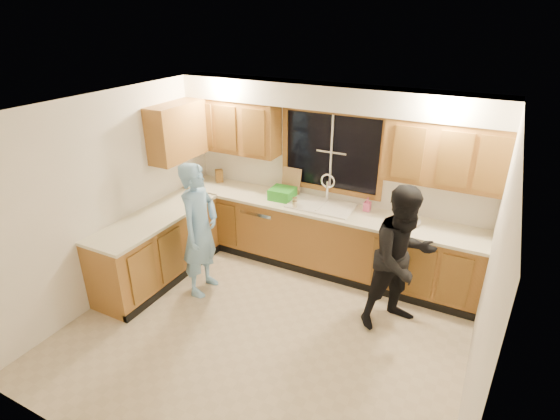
# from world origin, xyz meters

# --- Properties ---
(floor) EXTENTS (4.20, 4.20, 0.00)m
(floor) POSITION_xyz_m (0.00, 0.00, 0.00)
(floor) COLOR beige
(floor) RESTS_ON ground
(ceiling) EXTENTS (4.20, 4.20, 0.00)m
(ceiling) POSITION_xyz_m (0.00, 0.00, 2.50)
(ceiling) COLOR silver
(wall_back) EXTENTS (4.20, 0.00, 4.20)m
(wall_back) POSITION_xyz_m (0.00, 1.90, 1.25)
(wall_back) COLOR white
(wall_back) RESTS_ON ground
(wall_left) EXTENTS (0.00, 3.80, 3.80)m
(wall_left) POSITION_xyz_m (-2.10, 0.00, 1.25)
(wall_left) COLOR white
(wall_left) RESTS_ON ground
(wall_right) EXTENTS (0.00, 3.80, 3.80)m
(wall_right) POSITION_xyz_m (2.10, 0.00, 1.25)
(wall_right) COLOR white
(wall_right) RESTS_ON ground
(base_cabinets_back) EXTENTS (4.20, 0.60, 0.88)m
(base_cabinets_back) POSITION_xyz_m (0.00, 1.60, 0.44)
(base_cabinets_back) COLOR #9F692E
(base_cabinets_back) RESTS_ON ground
(base_cabinets_left) EXTENTS (0.60, 1.90, 0.88)m
(base_cabinets_left) POSITION_xyz_m (-1.80, 0.35, 0.44)
(base_cabinets_left) COLOR #9F692E
(base_cabinets_left) RESTS_ON ground
(countertop_back) EXTENTS (4.20, 0.63, 0.04)m
(countertop_back) POSITION_xyz_m (0.00, 1.58, 0.90)
(countertop_back) COLOR #F1EACA
(countertop_back) RESTS_ON base_cabinets_back
(countertop_left) EXTENTS (0.63, 1.90, 0.04)m
(countertop_left) POSITION_xyz_m (-1.79, 0.35, 0.90)
(countertop_left) COLOR #F1EACA
(countertop_left) RESTS_ON base_cabinets_left
(upper_cabinets_left) EXTENTS (1.35, 0.33, 0.75)m
(upper_cabinets_left) POSITION_xyz_m (-1.43, 1.73, 1.83)
(upper_cabinets_left) COLOR #9F692E
(upper_cabinets_left) RESTS_ON wall_back
(upper_cabinets_right) EXTENTS (1.35, 0.33, 0.75)m
(upper_cabinets_right) POSITION_xyz_m (1.43, 1.73, 1.83)
(upper_cabinets_right) COLOR #9F692E
(upper_cabinets_right) RESTS_ON wall_back
(upper_cabinets_return) EXTENTS (0.33, 0.90, 0.75)m
(upper_cabinets_return) POSITION_xyz_m (-1.94, 1.12, 1.83)
(upper_cabinets_return) COLOR #9F692E
(upper_cabinets_return) RESTS_ON wall_left
(soffit) EXTENTS (4.20, 0.35, 0.30)m
(soffit) POSITION_xyz_m (0.00, 1.72, 2.35)
(soffit) COLOR silver
(soffit) RESTS_ON wall_back
(window_frame) EXTENTS (1.44, 0.03, 1.14)m
(window_frame) POSITION_xyz_m (0.00, 1.89, 1.60)
(window_frame) COLOR black
(window_frame) RESTS_ON wall_back
(sink) EXTENTS (0.86, 0.52, 0.57)m
(sink) POSITION_xyz_m (0.00, 1.60, 0.86)
(sink) COLOR white
(sink) RESTS_ON countertop_back
(dishwasher) EXTENTS (0.60, 0.56, 0.82)m
(dishwasher) POSITION_xyz_m (-0.85, 1.59, 0.41)
(dishwasher) COLOR white
(dishwasher) RESTS_ON floor
(stove) EXTENTS (0.58, 0.75, 0.90)m
(stove) POSITION_xyz_m (-1.80, -0.22, 0.45)
(stove) COLOR white
(stove) RESTS_ON floor
(man) EXTENTS (0.47, 0.66, 1.72)m
(man) POSITION_xyz_m (-1.11, 0.39, 0.86)
(man) COLOR #7BB3E8
(man) RESTS_ON floor
(woman) EXTENTS (1.03, 1.04, 1.69)m
(woman) POSITION_xyz_m (1.26, 0.88, 0.85)
(woman) COLOR black
(woman) RESTS_ON floor
(knife_block) EXTENTS (0.14, 0.14, 0.19)m
(knife_block) POSITION_xyz_m (-1.74, 1.74, 1.02)
(knife_block) COLOR brown
(knife_block) RESTS_ON countertop_back
(cutting_board) EXTENTS (0.29, 0.10, 0.38)m
(cutting_board) POSITION_xyz_m (-0.56, 1.82, 1.11)
(cutting_board) COLOR tan
(cutting_board) RESTS_ON countertop_back
(dish_crate) EXTENTS (0.33, 0.31, 0.15)m
(dish_crate) POSITION_xyz_m (-0.59, 1.60, 1.00)
(dish_crate) COLOR green
(dish_crate) RESTS_ON countertop_back
(soap_bottle) EXTENTS (0.09, 0.09, 0.18)m
(soap_bottle) POSITION_xyz_m (0.58, 1.75, 1.01)
(soap_bottle) COLOR #E4568F
(soap_bottle) RESTS_ON countertop_back
(bowl) EXTENTS (0.21, 0.21, 0.05)m
(bowl) POSITION_xyz_m (1.19, 1.61, 0.95)
(bowl) COLOR silver
(bowl) RESTS_ON countertop_back
(can_left) EXTENTS (0.08, 0.08, 0.11)m
(can_left) POSITION_xyz_m (-0.29, 1.37, 0.98)
(can_left) COLOR beige
(can_left) RESTS_ON countertop_back
(can_right) EXTENTS (0.07, 0.07, 0.12)m
(can_right) POSITION_xyz_m (-0.32, 1.45, 0.98)
(can_right) COLOR beige
(can_right) RESTS_ON countertop_back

